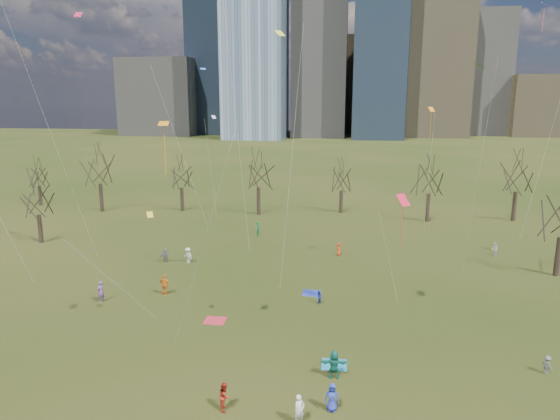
# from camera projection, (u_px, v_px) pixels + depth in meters

# --- Properties ---
(ground) EXTENTS (500.00, 500.00, 0.00)m
(ground) POSITION_uv_depth(u_px,v_px,m) (256.00, 347.00, 34.02)
(ground) COLOR black
(ground) RESTS_ON ground
(downtown_skyline) EXTENTS (212.50, 78.00, 118.00)m
(downtown_skyline) POSITION_uv_depth(u_px,v_px,m) (333.00, 51.00, 229.81)
(downtown_skyline) COLOR slate
(downtown_skyline) RESTS_ON ground
(bare_tree_row) EXTENTS (113.04, 29.80, 9.50)m
(bare_tree_row) POSITION_uv_depth(u_px,v_px,m) (304.00, 177.00, 68.74)
(bare_tree_row) COLOR black
(bare_tree_row) RESTS_ON ground
(blanket_teal) EXTENTS (1.60, 1.50, 0.03)m
(blanket_teal) POSITION_uv_depth(u_px,v_px,m) (334.00, 365.00, 31.77)
(blanket_teal) COLOR teal
(blanket_teal) RESTS_ON ground
(blanket_navy) EXTENTS (1.60, 1.50, 0.03)m
(blanket_navy) POSITION_uv_depth(u_px,v_px,m) (312.00, 293.00, 43.57)
(blanket_navy) COLOR #2739B6
(blanket_navy) RESTS_ON ground
(blanket_crimson) EXTENTS (1.60, 1.50, 0.03)m
(blanket_crimson) POSITION_uv_depth(u_px,v_px,m) (215.00, 321.00, 38.13)
(blanket_crimson) COLOR red
(blanket_crimson) RESTS_ON ground
(person_0) EXTENTS (0.80, 0.53, 1.61)m
(person_0) POSITION_uv_depth(u_px,v_px,m) (332.00, 397.00, 26.91)
(person_0) COLOR #283BB1
(person_0) RESTS_ON ground
(person_1) EXTENTS (0.73, 0.72, 1.69)m
(person_1) POSITION_uv_depth(u_px,v_px,m) (299.00, 410.00, 25.73)
(person_1) COLOR white
(person_1) RESTS_ON ground
(person_2) EXTENTS (0.72, 0.86, 1.60)m
(person_2) POSITION_uv_depth(u_px,v_px,m) (225.00, 396.00, 27.03)
(person_2) COLOR #B22919
(person_2) RESTS_ON ground
(person_3) EXTENTS (0.76, 0.87, 1.17)m
(person_3) POSITION_uv_depth(u_px,v_px,m) (547.00, 365.00, 30.68)
(person_3) COLOR slate
(person_3) RESTS_ON ground
(person_4) EXTENTS (1.14, 0.64, 1.84)m
(person_4) POSITION_uv_depth(u_px,v_px,m) (165.00, 285.00, 43.07)
(person_4) COLOR orange
(person_4) RESTS_ON ground
(person_5) EXTENTS (1.68, 0.64, 1.77)m
(person_5) POSITION_uv_depth(u_px,v_px,m) (334.00, 364.00, 30.11)
(person_5) COLOR #1A7560
(person_5) RESTS_ON ground
(person_7) EXTENTS (0.62, 0.76, 1.78)m
(person_7) POSITION_uv_depth(u_px,v_px,m) (101.00, 292.00, 41.58)
(person_7) COLOR #824E9C
(person_7) RESTS_ON ground
(person_8) EXTENTS (0.68, 0.72, 1.17)m
(person_8) POSITION_uv_depth(u_px,v_px,m) (319.00, 297.00, 41.15)
(person_8) COLOR #223397
(person_8) RESTS_ON ground
(person_9) EXTENTS (1.22, 1.04, 1.64)m
(person_9) POSITION_uv_depth(u_px,v_px,m) (188.00, 255.00, 51.57)
(person_9) COLOR silver
(person_9) RESTS_ON ground
(person_11) EXTENTS (1.36, 1.22, 1.50)m
(person_11) POSITION_uv_depth(u_px,v_px,m) (166.00, 255.00, 51.77)
(person_11) COLOR slate
(person_11) RESTS_ON ground
(person_12) EXTENTS (0.48, 0.70, 1.39)m
(person_12) POSITION_uv_depth(u_px,v_px,m) (339.00, 249.00, 54.13)
(person_12) COLOR red
(person_12) RESTS_ON ground
(person_13) EXTENTS (0.54, 0.74, 1.85)m
(person_13) POSITION_uv_depth(u_px,v_px,m) (258.00, 229.00, 61.54)
(person_13) COLOR #16653A
(person_13) RESTS_ON ground
(person_14) EXTENTS (0.58, 0.74, 1.50)m
(person_14) POSITION_uv_depth(u_px,v_px,m) (495.00, 249.00, 53.88)
(person_14) COLOR silver
(person_14) RESTS_ON ground
(kites_airborne) EXTENTS (51.03, 42.88, 27.96)m
(kites_airborne) POSITION_uv_depth(u_px,v_px,m) (291.00, 145.00, 43.20)
(kites_airborne) COLOR orange
(kites_airborne) RESTS_ON ground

